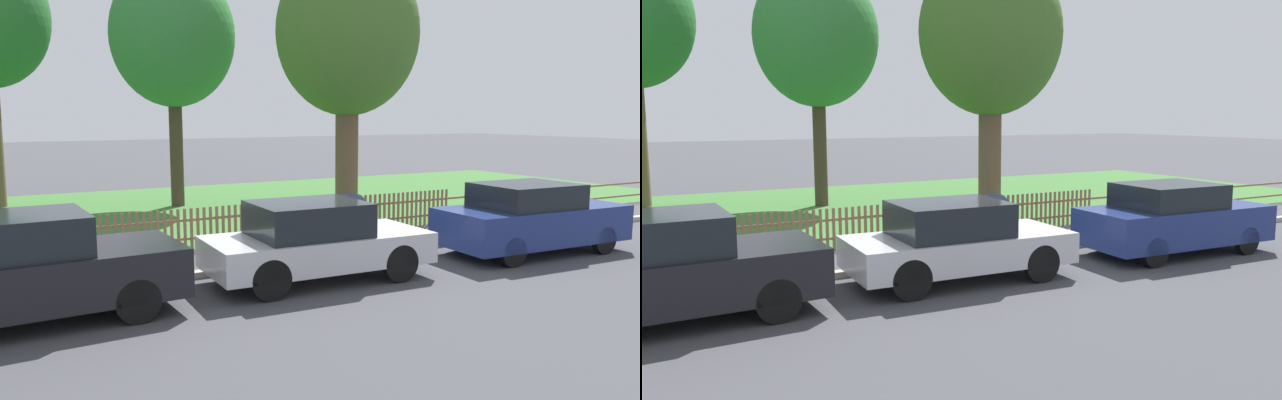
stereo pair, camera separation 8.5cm
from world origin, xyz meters
TOP-DOWN VIEW (x-y plane):
  - ground_plane at (0.00, 0.00)m, footprint 120.00×120.00m
  - kerb_stone at (0.00, 0.10)m, footprint 33.92×0.20m
  - grass_strip at (0.00, 7.97)m, footprint 33.92×11.35m
  - park_fence at (0.00, 2.31)m, footprint 33.92×0.05m
  - parked_car_silver_hatchback at (-4.73, -1.08)m, footprint 4.19×1.88m
  - parked_car_black_saloon at (-0.20, -1.03)m, footprint 3.88×1.80m
  - parked_car_navy_estate at (4.69, -1.28)m, footprint 4.04×1.82m
  - covered_motorcycle at (1.85, 1.67)m, footprint 2.02×0.80m
  - tree_mid_park at (0.24, 8.69)m, footprint 3.71×3.71m
  - tree_far_left at (3.67, 4.28)m, footprint 3.82×3.82m

SIDE VIEW (x-z plane):
  - ground_plane at x=0.00m, z-range 0.00..0.00m
  - grass_strip at x=0.00m, z-range 0.00..0.01m
  - kerb_stone at x=0.00m, z-range 0.00..0.12m
  - park_fence at x=0.00m, z-range 0.00..0.90m
  - covered_motorcycle at x=1.85m, z-range 0.11..1.17m
  - parked_car_black_saloon at x=-0.20m, z-range 0.01..1.38m
  - parked_car_navy_estate at x=4.69m, z-range 0.00..1.45m
  - parked_car_silver_hatchback at x=-4.73m, z-range 0.00..1.52m
  - tree_far_left at x=3.67m, z-range 1.32..8.51m
  - tree_mid_park at x=0.24m, z-range 1.49..8.79m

